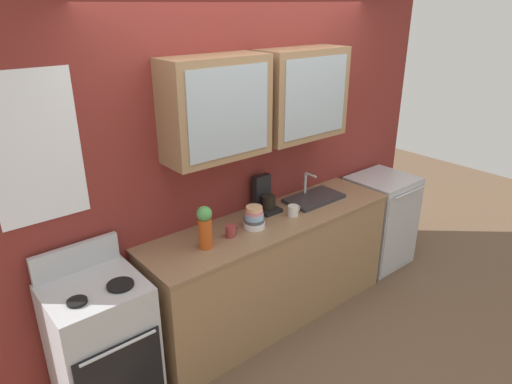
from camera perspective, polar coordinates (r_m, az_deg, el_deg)
The scene contains 11 objects.
ground_plane at distance 4.11m, azimuth 1.93°, elevation -15.00°, with size 10.00×10.00×0.00m, color brown.
back_wall_unit at distance 3.64m, azimuth -0.95°, elevation 5.41°, with size 4.08×0.41×2.61m.
counter at distance 3.84m, azimuth 2.02°, elevation -9.55°, with size 2.20×0.59×0.92m.
stove_range at distance 3.24m, azimuth -18.46°, elevation -17.72°, with size 0.58×0.57×1.10m.
sink_faucet at distance 3.99m, azimuth 7.17°, elevation -0.70°, with size 0.51×0.28×0.22m.
bowl_stack at distance 3.46m, azimuth -0.23°, elevation -3.23°, with size 0.16×0.16×0.17m.
vase at distance 3.17m, azimuth -6.35°, elevation -4.21°, with size 0.11×0.11×0.31m.
cup_near_sink at distance 3.68m, azimuth 4.62°, elevation -2.30°, with size 0.12×0.09×0.08m.
cup_near_bowls at distance 3.35m, azimuth -3.14°, elevation -4.83°, with size 0.11×0.07×0.09m.
dishwasher at distance 4.81m, azimuth 15.01°, elevation -3.41°, with size 0.59×0.58×0.92m.
coffee_maker at distance 3.74m, azimuth 1.08°, elevation -0.71°, with size 0.17×0.20×0.29m.
Camera 1 is at (-2.19, -2.41, 2.50)m, focal length 32.31 mm.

